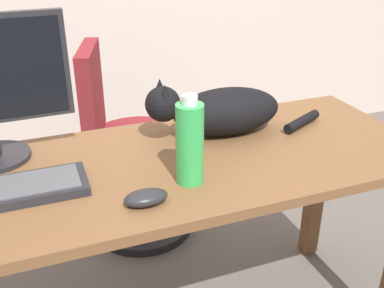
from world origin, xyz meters
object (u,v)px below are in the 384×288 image
at_px(cat, 220,110).
at_px(computer_mouse, 146,198).
at_px(office_chair, 128,158).
at_px(water_bottle, 190,143).

relative_size(cat, computer_mouse, 5.58).
height_order(office_chair, water_bottle, water_bottle).
height_order(office_chair, cat, cat).
distance_m(office_chair, cat, 0.74).
bearing_deg(office_chair, water_bottle, -90.66).
xyz_separation_m(office_chair, cat, (0.19, -0.58, 0.42)).
xyz_separation_m(computer_mouse, water_bottle, (0.14, 0.06, 0.10)).
distance_m(cat, computer_mouse, 0.47).
bearing_deg(water_bottle, cat, 51.69).
relative_size(office_chair, computer_mouse, 8.11).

